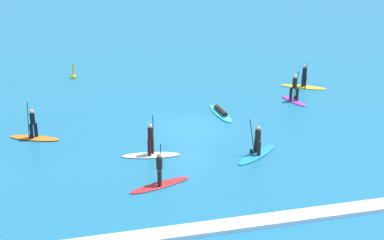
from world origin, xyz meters
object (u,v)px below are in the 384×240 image
Objects in this scene: surfer_on_orange_board at (34,133)px; surfer_on_yellow_board at (304,82)px; surfer_on_teal_board at (220,112)px; marker_buoy at (74,76)px; surfer_on_white_board at (151,149)px; surfer_on_purple_board at (294,94)px; surfer_on_red_board at (160,178)px; surfer_on_blue_board at (257,149)px.

surfer_on_orange_board is 19.50m from surfer_on_yellow_board.
surfer_on_teal_board is 2.73× the size of marker_buoy.
surfer_on_purple_board is (10.84, 6.16, 0.14)m from surfer_on_white_board.
surfer_on_red_board is 1.00× the size of surfer_on_yellow_board.
surfer_on_white_board is 1.04× the size of surfer_on_blue_board.
surfer_on_blue_board is 6.33m from surfer_on_teal_board.
surfer_on_yellow_board is at bearing -20.84° from marker_buoy.
surfer_on_white_board is at bearing 171.39° from surfer_on_orange_board.
surfer_on_teal_board is (5.51, 8.44, -0.28)m from surfer_on_red_board.
surfer_on_red_board reaches higher than surfer_on_teal_board.
surfer_on_orange_board is 0.96× the size of surfer_on_yellow_board.
surfer_on_white_board reaches higher than surfer_on_orange_board.
surfer_on_white_board is at bearing -114.11° from surfer_on_yellow_board.
surfer_on_red_board is 14.57m from surfer_on_purple_board.
surfer_on_yellow_board is 17.27m from marker_buoy.
surfer_on_purple_board reaches higher than surfer_on_teal_board.
surfer_on_purple_board reaches higher than surfer_on_blue_board.
surfer_on_orange_board is at bearing 112.21° from surfer_on_red_board.
surfer_on_orange_board is 9.34m from surfer_on_red_board.
surfer_on_yellow_board is (7.19, 10.05, 0.06)m from surfer_on_blue_board.
surfer_on_red_board is 1.30× the size of surfer_on_purple_board.
surfer_on_red_board is at bearing -83.74° from surfer_on_white_board.
surfer_on_yellow_board is at bearing -51.85° from surfer_on_purple_board.
surfer_on_red_board is 10.08m from surfer_on_teal_board.
surfer_on_white_board is at bearing -77.17° from marker_buoy.
surfer_on_teal_board is at bearing -150.53° from surfer_on_orange_board.
surfer_on_blue_board reaches higher than surfer_on_yellow_board.
surfer_on_orange_board reaches higher than surfer_on_purple_board.
marker_buoy is (-16.14, 6.14, -0.21)m from surfer_on_yellow_board.
surfer_on_white_board is 15.47m from surfer_on_yellow_board.
surfer_on_white_board reaches higher than marker_buoy.
surfer_on_blue_board is at bearing -61.08° from marker_buoy.
surfer_on_white_board is 0.95× the size of surfer_on_teal_board.
surfer_on_red_board is at bearing -79.96° from marker_buoy.
surfer_on_orange_board is 12.72m from surfer_on_blue_board.
surfer_on_blue_board is 0.96× the size of surfer_on_yellow_board.
surfer_on_white_board reaches higher than surfer_on_yellow_board.
surfer_on_blue_board reaches higher than marker_buoy.
surfer_on_white_board is at bearing -49.17° from surfer_on_blue_board.
surfer_on_teal_board is at bearing 52.24° from surfer_on_white_board.
surfer_on_blue_board is 18.50m from marker_buoy.
surfer_on_purple_board is at bearing 38.48° from surfer_on_white_board.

